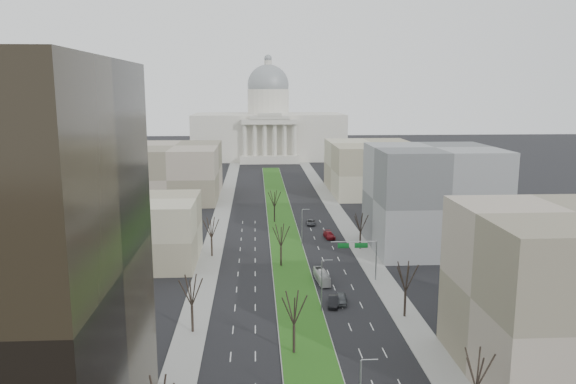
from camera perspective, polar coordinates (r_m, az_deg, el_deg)
name	(u,v)px	position (r m, az deg, el deg)	size (l,w,h in m)	color
ground	(282,222)	(158.93, -0.66, -3.09)	(600.00, 600.00, 0.00)	black
median	(282,223)	(157.92, -0.64, -3.15)	(8.00, 222.03, 0.20)	#999993
sidewalk_left	(213,248)	(134.96, -7.63, -5.62)	(5.00, 330.00, 0.15)	gray
sidewalk_right	(359,245)	(136.82, 7.21, -5.39)	(5.00, 330.00, 0.15)	gray
capitol	(268,128)	(304.73, -2.00, 6.51)	(80.00, 46.00, 55.00)	beige
building_beige_left	(137,231)	(125.78, -15.12, -3.82)	(26.00, 22.00, 14.00)	gray
building_tan_right	(569,296)	(81.88, 26.67, -9.38)	(26.00, 24.00, 22.00)	gray
building_grey_right	(432,198)	(135.26, 14.45, -0.63)	(28.00, 26.00, 24.00)	slate
building_far_left	(175,171)	(198.34, -11.38, 2.06)	(30.00, 40.00, 18.00)	gray
building_far_right	(372,168)	(205.70, 8.53, 2.45)	(30.00, 40.00, 18.00)	gray
tree_left_mid	(191,289)	(88.28, -9.79, -9.73)	(5.40, 5.40, 9.72)	black
tree_left_far	(211,227)	(126.45, -7.80, -3.55)	(5.28, 5.28, 9.50)	black
tree_right_near	(478,368)	(68.57, 18.70, -16.58)	(5.16, 5.16, 9.29)	black
tree_right_mid	(406,276)	(94.63, 11.90, -8.31)	(5.52, 5.52, 9.94)	black
tree_right_far	(361,222)	(132.28, 7.38, -3.05)	(5.04, 5.04, 9.07)	black
tree_median_a	(294,307)	(80.42, 0.62, -11.63)	(5.40, 5.40, 9.72)	black
tree_median_b	(281,235)	(118.38, -0.72, -4.34)	(5.40, 5.40, 9.72)	black
tree_median_c	(274,198)	(157.36, -1.39, -0.63)	(5.40, 5.40, 9.72)	black
streetlamp_median_b	(322,285)	(95.67, 3.48, -9.37)	(1.90, 0.20, 9.16)	gray
streetlamp_median_c	(302,227)	(133.79, 1.45, -3.57)	(1.90, 0.20, 9.16)	gray
mast_arm_signs	(363,251)	(110.85, 7.59, -5.94)	(9.12, 0.24, 8.09)	gray
car_grey_near	(341,299)	(100.81, 5.41, -10.76)	(1.97, 4.90, 1.67)	#4C4F54
car_black	(333,301)	(99.71, 4.62, -11.00)	(1.73, 4.95, 1.63)	black
car_red	(329,235)	(142.52, 4.20, -4.38)	(2.24, 5.51, 1.60)	maroon
car_grey_far	(311,222)	(155.97, 2.34, -3.10)	(2.32, 5.04, 1.40)	#414247
box_van	(322,277)	(110.86, 3.45, -8.57)	(1.89, 8.09, 2.25)	silver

